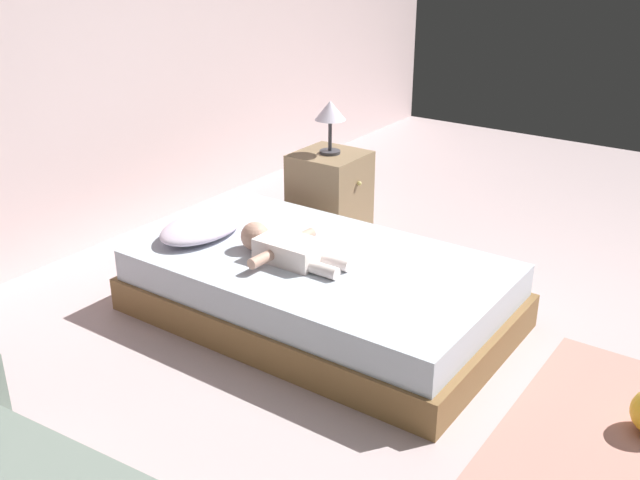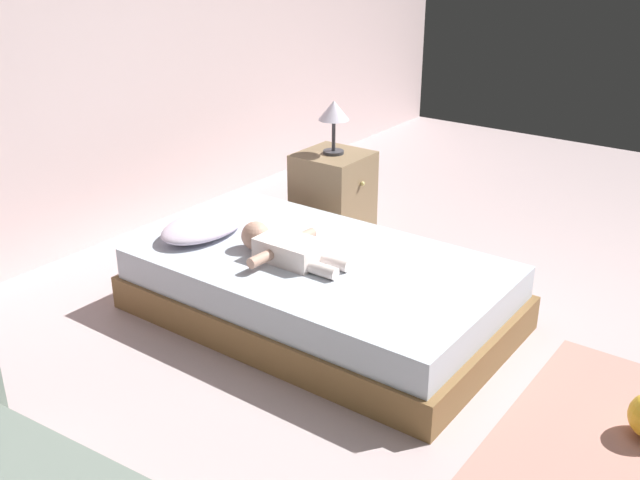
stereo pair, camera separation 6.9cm
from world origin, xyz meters
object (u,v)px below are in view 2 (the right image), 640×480
at_px(bed, 320,289).
at_px(baby, 284,247).
at_px(nightstand, 333,195).
at_px(toothbrush, 285,238).
at_px(lamp, 334,114).
at_px(pillow, 204,226).

bearing_deg(bed, baby, 127.42).
bearing_deg(nightstand, baby, -157.12).
relative_size(toothbrush, lamp, 0.35).
relative_size(bed, nightstand, 3.43).
xyz_separation_m(baby, nightstand, (1.08, 0.46, -0.13)).
bearing_deg(lamp, nightstand, -90.00).
height_order(nightstand, lamp, lamp).
bearing_deg(pillow, lamp, -5.30).
bearing_deg(nightstand, lamp, 90.00).
xyz_separation_m(toothbrush, lamp, (0.89, 0.31, 0.47)).
relative_size(baby, lamp, 1.84).
xyz_separation_m(bed, nightstand, (0.97, 0.60, 0.11)).
height_order(pillow, baby, baby).
bearing_deg(nightstand, pillow, 174.70).
bearing_deg(baby, pillow, 92.18).
distance_m(bed, toothbrush, 0.36).
bearing_deg(toothbrush, bed, -105.21).
distance_m(baby, nightstand, 1.18).
relative_size(baby, nightstand, 1.11).
bearing_deg(toothbrush, nightstand, 18.98).
bearing_deg(bed, pillow, 100.71).
bearing_deg(baby, bed, -52.58).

